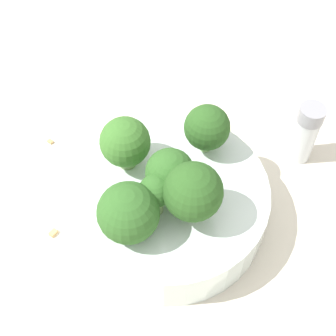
# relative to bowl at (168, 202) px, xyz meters

# --- Properties ---
(ground_plane) EXTENTS (3.00, 3.00, 0.00)m
(ground_plane) POSITION_rel_bowl_xyz_m (0.00, 0.00, -0.03)
(ground_plane) COLOR beige
(bowl) EXTENTS (0.21, 0.21, 0.05)m
(bowl) POSITION_rel_bowl_xyz_m (0.00, 0.00, 0.00)
(bowl) COLOR silver
(bowl) RESTS_ON ground_plane
(broccoli_floret_0) EXTENTS (0.06, 0.06, 0.06)m
(broccoli_floret_0) POSITION_rel_bowl_xyz_m (-0.03, 0.05, 0.06)
(broccoli_floret_0) COLOR #84AD66
(broccoli_floret_0) RESTS_ON bowl
(broccoli_floret_1) EXTENTS (0.03, 0.03, 0.05)m
(broccoli_floret_1) POSITION_rel_bowl_xyz_m (-0.02, 0.02, 0.06)
(broccoli_floret_1) COLOR #7A9E5B
(broccoli_floret_1) RESTS_ON bowl
(broccoli_floret_2) EXTENTS (0.05, 0.05, 0.06)m
(broccoli_floret_2) POSITION_rel_bowl_xyz_m (0.04, -0.06, 0.06)
(broccoli_floret_2) COLOR #8EB770
(broccoli_floret_2) RESTS_ON bowl
(broccoli_floret_3) EXTENTS (0.06, 0.06, 0.07)m
(broccoli_floret_3) POSITION_rel_bowl_xyz_m (-0.04, -0.01, 0.07)
(broccoli_floret_3) COLOR #7A9E5B
(broccoli_floret_3) RESTS_ON bowl
(broccoli_floret_4) EXTENTS (0.05, 0.05, 0.06)m
(broccoli_floret_4) POSITION_rel_bowl_xyz_m (-0.01, 0.00, 0.06)
(broccoli_floret_4) COLOR #84AD66
(broccoli_floret_4) RESTS_ON bowl
(broccoli_floret_5) EXTENTS (0.05, 0.05, 0.06)m
(broccoli_floret_5) POSITION_rel_bowl_xyz_m (0.05, 0.03, 0.06)
(broccoli_floret_5) COLOR #7A9E5B
(broccoli_floret_5) RESTS_ON bowl
(pepper_shaker) EXTENTS (0.03, 0.03, 0.08)m
(pepper_shaker) POSITION_rel_bowl_xyz_m (0.02, -0.18, 0.02)
(pepper_shaker) COLOR silver
(pepper_shaker) RESTS_ON ground_plane
(almond_crumb_1) EXTENTS (0.01, 0.01, 0.01)m
(almond_crumb_1) POSITION_rel_bowl_xyz_m (0.02, 0.13, -0.02)
(almond_crumb_1) COLOR tan
(almond_crumb_1) RESTS_ON ground_plane
(almond_crumb_2) EXTENTS (0.01, 0.01, 0.01)m
(almond_crumb_2) POSITION_rel_bowl_xyz_m (0.12, -0.00, -0.02)
(almond_crumb_2) COLOR olive
(almond_crumb_2) RESTS_ON ground_plane
(almond_crumb_3) EXTENTS (0.01, 0.01, 0.01)m
(almond_crumb_3) POSITION_rel_bowl_xyz_m (0.15, 0.10, -0.02)
(almond_crumb_3) COLOR tan
(almond_crumb_3) RESTS_ON ground_plane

